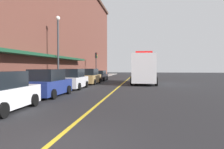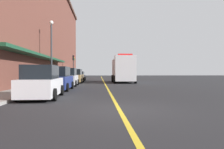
{
  "view_description": "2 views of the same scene",
  "coord_description": "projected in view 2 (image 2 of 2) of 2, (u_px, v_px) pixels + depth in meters",
  "views": [
    {
      "loc": [
        2.37,
        -5.35,
        2.0
      ],
      "look_at": [
        -2.32,
        28.96,
        0.87
      ],
      "focal_mm": 35.58,
      "sensor_mm": 36.0,
      "label": 1
    },
    {
      "loc": [
        -0.8,
        -8.41,
        1.46
      ],
      "look_at": [
        1.31,
        25.21,
        1.06
      ],
      "focal_mm": 34.9,
      "sensor_mm": 36.0,
      "label": 2
    }
  ],
  "objects": [
    {
      "name": "parked_car_2",
      "position": [
        68.0,
        78.0,
        22.77
      ],
      "size": [
        2.0,
        4.36,
        1.85
      ],
      "rotation": [
        0.0,
        0.0,
        1.58
      ],
      "color": "silver",
      "rests_on": "ground"
    },
    {
      "name": "brick_building_left",
      "position": [
        13.0,
        22.0,
        31.48
      ],
      "size": [
        12.75,
        64.0,
        17.25
      ],
      "color": "brown",
      "rests_on": "ground"
    },
    {
      "name": "ground_plane",
      "position": [
        104.0,
        81.0,
        33.41
      ],
      "size": [
        112.0,
        112.0,
        0.0
      ],
      "primitive_type": "plane",
      "color": "#232326"
    },
    {
      "name": "parked_car_1",
      "position": [
        58.0,
        79.0,
        17.3
      ],
      "size": [
        2.17,
        4.44,
        1.87
      ],
      "rotation": [
        0.0,
        0.0,
        1.55
      ],
      "color": "navy",
      "rests_on": "ground"
    },
    {
      "name": "parked_car_3",
      "position": [
        75.0,
        76.0,
        28.76
      ],
      "size": [
        2.1,
        4.7,
        1.84
      ],
      "rotation": [
        0.0,
        0.0,
        1.55
      ],
      "color": "#A5844C",
      "rests_on": "ground"
    },
    {
      "name": "parked_car_0",
      "position": [
        42.0,
        83.0,
        12.05
      ],
      "size": [
        2.1,
        4.41,
        1.82
      ],
      "rotation": [
        0.0,
        0.0,
        1.6
      ],
      "color": "silver",
      "rests_on": "ground"
    },
    {
      "name": "parking_meter_0",
      "position": [
        47.0,
        76.0,
        19.41
      ],
      "size": [
        0.14,
        0.18,
        1.33
      ],
      "color": "#4C4C51",
      "rests_on": "sidewalk_left"
    },
    {
      "name": "parked_car_4",
      "position": [
        79.0,
        76.0,
        35.17
      ],
      "size": [
        2.12,
        4.8,
        1.53
      ],
      "rotation": [
        0.0,
        0.0,
        1.57
      ],
      "color": "black",
      "rests_on": "ground"
    },
    {
      "name": "sidewalk_left",
      "position": [
        63.0,
        81.0,
        33.02
      ],
      "size": [
        2.4,
        70.0,
        0.15
      ],
      "primitive_type": "cube",
      "color": "gray",
      "rests_on": "ground"
    },
    {
      "name": "parking_meter_1",
      "position": [
        62.0,
        75.0,
        26.86
      ],
      "size": [
        0.14,
        0.18,
        1.33
      ],
      "color": "#4C4C51",
      "rests_on": "sidewalk_left"
    },
    {
      "name": "box_truck",
      "position": [
        123.0,
        70.0,
        30.25
      ],
      "size": [
        3.01,
        8.0,
        3.74
      ],
      "rotation": [
        0.0,
        0.0,
        -1.59
      ],
      "color": "silver",
      "rests_on": "ground"
    },
    {
      "name": "lane_center_stripe",
      "position": [
        104.0,
        81.0,
        33.41
      ],
      "size": [
        0.16,
        70.0,
        0.01
      ],
      "primitive_type": "cube",
      "color": "gold",
      "rests_on": "ground"
    },
    {
      "name": "street_lamp_left",
      "position": [
        51.0,
        45.0,
        23.85
      ],
      "size": [
        0.44,
        0.44,
        6.94
      ],
      "color": "#33383D",
      "rests_on": "sidewalk_left"
    },
    {
      "name": "traffic_light_near",
      "position": [
        73.0,
        62.0,
        39.07
      ],
      "size": [
        0.38,
        0.36,
        4.3
      ],
      "color": "#232326",
      "rests_on": "sidewalk_left"
    }
  ]
}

